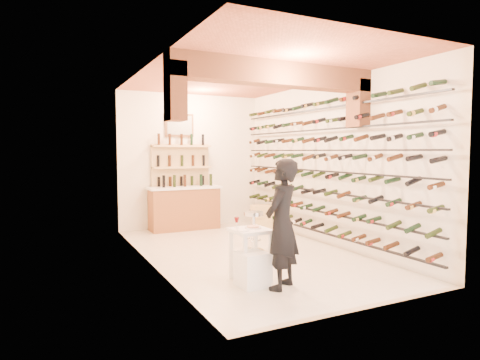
% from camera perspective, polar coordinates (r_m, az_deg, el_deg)
% --- Properties ---
extents(ground, '(6.00, 6.00, 0.00)m').
position_cam_1_polar(ground, '(7.61, 1.01, -9.96)').
color(ground, beige).
rests_on(ground, ground).
extents(room_shell, '(3.52, 6.02, 3.21)m').
position_cam_1_polar(room_shell, '(7.16, 1.99, 7.32)').
color(room_shell, silver).
rests_on(room_shell, ground).
extents(wine_rack, '(0.32, 5.70, 2.56)m').
position_cam_1_polar(wine_rack, '(8.20, 10.59, 1.93)').
color(wine_rack, black).
rests_on(wine_rack, ground).
extents(back_counter, '(1.70, 0.62, 1.29)m').
position_cam_1_polar(back_counter, '(9.80, -7.66, -3.67)').
color(back_counter, '#94582D').
rests_on(back_counter, ground).
extents(back_shelving, '(1.40, 0.31, 2.73)m').
position_cam_1_polar(back_shelving, '(9.97, -8.13, 0.12)').
color(back_shelving, tan).
rests_on(back_shelving, ground).
extents(tasting_table, '(0.54, 0.54, 0.90)m').
position_cam_1_polar(tasting_table, '(5.91, 1.43, -7.99)').
color(tasting_table, white).
rests_on(tasting_table, ground).
extents(white_stool, '(0.40, 0.40, 0.47)m').
position_cam_1_polar(white_stool, '(5.75, 1.67, -12.18)').
color(white_stool, white).
rests_on(white_stool, ground).
extents(person, '(0.76, 0.71, 1.73)m').
position_cam_1_polar(person, '(5.55, 5.79, -6.05)').
color(person, black).
rests_on(person, ground).
extents(chrome_barstool, '(0.38, 0.38, 0.73)m').
position_cam_1_polar(chrome_barstool, '(7.64, 1.86, -6.66)').
color(chrome_barstool, silver).
rests_on(chrome_barstool, ground).
extents(crate_lower, '(0.53, 0.45, 0.27)m').
position_cam_1_polar(crate_lower, '(9.92, 3.07, -5.88)').
color(crate_lower, '#E9C780').
rests_on(crate_lower, ground).
extents(crate_upper, '(0.54, 0.41, 0.28)m').
position_cam_1_polar(crate_upper, '(9.87, 3.07, -4.30)').
color(crate_upper, '#E9C780').
rests_on(crate_upper, crate_lower).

